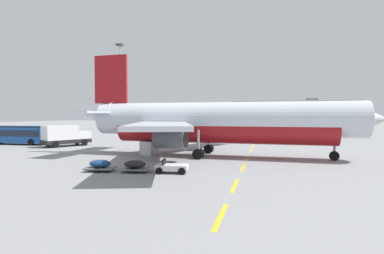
# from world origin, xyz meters

# --- Properties ---
(apron_paint_markings) EXTENTS (8.00, 97.25, 0.01)m
(apron_paint_markings) POSITION_xyz_m (18.00, 38.33, 0.00)
(apron_paint_markings) COLOR yellow
(apron_paint_markings) RESTS_ON ground
(airliner_foreground) EXTENTS (34.75, 34.61, 12.20)m
(airliner_foreground) POSITION_xyz_m (14.41, 22.76, 3.95)
(airliner_foreground) COLOR silver
(airliner_foreground) RESTS_ON ground
(apron_shuttle_bus) EXTENTS (12.13, 3.41, 3.00)m
(apron_shuttle_bus) POSITION_xyz_m (-19.75, 29.59, 1.75)
(apron_shuttle_bus) COLOR #194C99
(apron_shuttle_bus) RESTS_ON ground
(fuel_service_truck) EXTENTS (5.46, 7.29, 3.14)m
(fuel_service_truck) POSITION_xyz_m (-9.63, 28.64, 1.65)
(fuel_service_truck) COLOR black
(fuel_service_truck) RESTS_ON ground
(baggage_train) EXTENTS (8.71, 2.58, 1.14)m
(baggage_train) POSITION_xyz_m (9.52, 11.44, 0.52)
(baggage_train) COLOR silver
(baggage_train) RESTS_ON ground
(uld_cargo_container) EXTENTS (1.91, 1.88, 1.60)m
(uld_cargo_container) POSITION_xyz_m (6.38, 22.33, 0.80)
(uld_cargo_container) COLOR #B7BCC6
(uld_cargo_container) RESTS_ON ground
(apron_light_mast_near) EXTENTS (1.80, 1.80, 24.59)m
(apron_light_mast_near) POSITION_xyz_m (-20.00, 67.40, 15.31)
(apron_light_mast_near) COLOR slate
(apron_light_mast_near) RESTS_ON ground
(terminal_satellite) EXTENTS (65.54, 18.98, 14.12)m
(terminal_satellite) POSITION_xyz_m (34.28, 168.29, 6.28)
(terminal_satellite) COLOR #9E998E
(terminal_satellite) RESTS_ON ground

